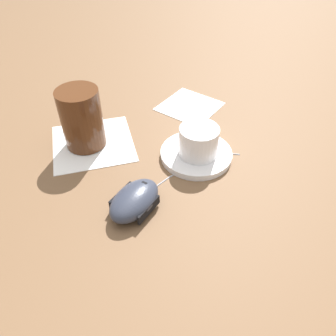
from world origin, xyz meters
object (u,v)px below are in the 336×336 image
computer_mouse (134,200)px  drinking_glass (82,119)px  saucer (196,154)px  coffee_cup (198,140)px

computer_mouse → drinking_glass: bearing=-7.3°
saucer → drinking_glass: 0.23m
drinking_glass → saucer: bearing=-140.6°
saucer → coffee_cup: 0.04m
saucer → computer_mouse: (-0.03, 0.17, 0.01)m
saucer → coffee_cup: (-0.00, -0.00, 0.04)m
coffee_cup → computer_mouse: bearing=99.2°
coffee_cup → drinking_glass: 0.23m
coffee_cup → drinking_glass: size_ratio=0.79×
saucer → coffee_cup: coffee_cup is taller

